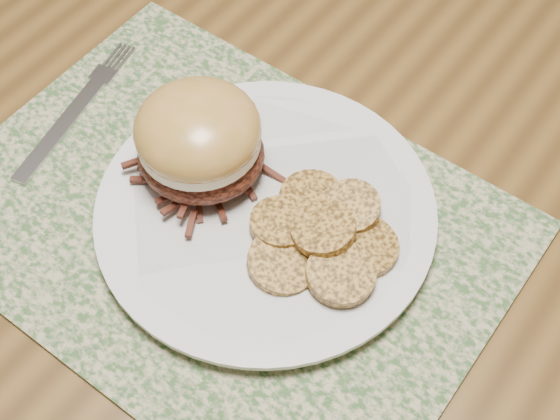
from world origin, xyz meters
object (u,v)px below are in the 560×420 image
at_px(pork_sandwich, 199,140).
at_px(dining_table, 16,112).
at_px(fork, 77,109).
at_px(dinner_plate, 266,212).

bearing_deg(pork_sandwich, dining_table, 163.73).
bearing_deg(dining_table, fork, -1.26).
bearing_deg(dining_table, pork_sandwich, 1.09).
bearing_deg(dinner_plate, dining_table, -179.08).
distance_m(dining_table, fork, 0.14).
bearing_deg(dinner_plate, pork_sandwich, -179.75).
bearing_deg(fork, dinner_plate, -9.71).
height_order(dining_table, dinner_plate, dinner_plate).
xyz_separation_m(dinner_plate, pork_sandwich, (-0.06, -0.00, 0.05)).
xyz_separation_m(pork_sandwich, fork, (-0.14, -0.01, -0.05)).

